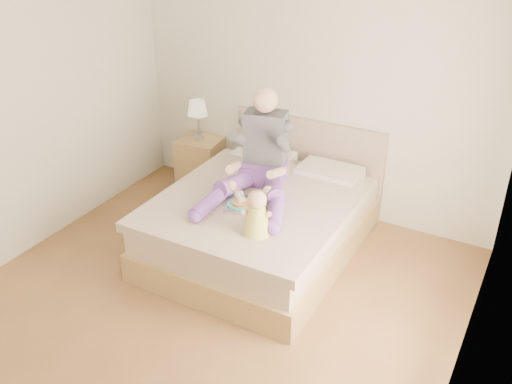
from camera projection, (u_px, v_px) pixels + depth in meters
The scene contains 7 objects.
room at pixel (205, 146), 4.08m from camera, with size 4.02×4.22×2.71m.
bed at pixel (264, 218), 5.51m from camera, with size 1.70×2.18×1.00m.
nightstand at pixel (201, 163), 6.67m from camera, with size 0.52×0.48×0.59m.
lamp at pixel (197, 110), 6.37m from camera, with size 0.23×0.23×0.46m.
adult at pixel (260, 161), 5.30m from camera, with size 0.85×1.24×0.97m.
tray at pixel (250, 204), 5.11m from camera, with size 0.51×0.45×0.12m.
baby at pixel (257, 216), 4.66m from camera, with size 0.28×0.35×0.39m.
Camera 1 is at (2.22, -3.10, 3.15)m, focal length 40.00 mm.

